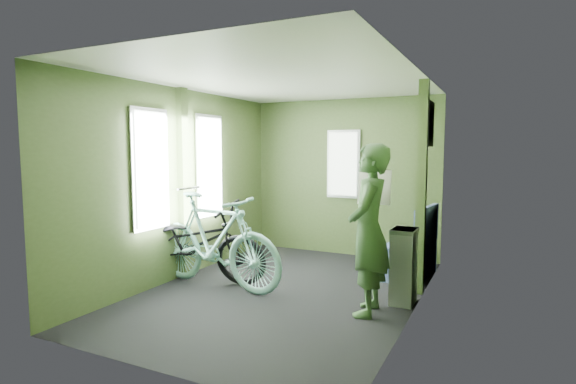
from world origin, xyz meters
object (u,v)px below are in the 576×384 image
Objects in this scene: bicycle_black at (194,282)px; passenger at (369,230)px; bicycle_mint at (215,287)px; bench_seat at (411,256)px; waste_box at (404,266)px.

passenger is (2.13, -0.09, 0.82)m from bicycle_black.
bench_seat is (1.92, 1.42, 0.26)m from bicycle_mint.
bicycle_mint is (0.34, -0.07, 0.00)m from bicycle_black.
waste_box reaches higher than bicycle_mint.
bicycle_black is at bearing 84.65° from bicycle_mint.
bench_seat reaches higher than bicycle_mint.
waste_box is (0.25, 0.43, -0.43)m from passenger.
waste_box is at bearing -76.12° from bench_seat.
waste_box is at bearing 144.29° from passenger.
bicycle_mint is 2.40m from bench_seat.
bicycle_black is 2.65m from bench_seat.
bicycle_black is 0.35m from bicycle_mint.
bicycle_mint is at bearing -110.33° from bicycle_black.
bicycle_black is 2.04× the size of bench_seat.
waste_box reaches higher than bicycle_black.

